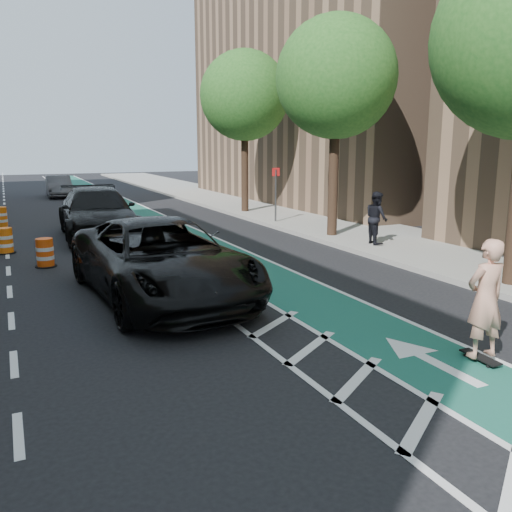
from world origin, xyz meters
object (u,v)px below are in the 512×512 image
suv_far (97,213)px  suv_near (161,260)px  skateboarder (485,299)px  barrel_a (45,253)px

suv_far → suv_near: bearing=-87.8°
suv_near → suv_far: 9.11m
skateboarder → barrel_a: (-5.90, 10.43, -0.68)m
skateboarder → suv_near: bearing=-54.4°
suv_far → barrel_a: suv_far is taller
barrel_a → suv_near: bearing=-64.4°
skateboarder → suv_near: size_ratio=0.30×
suv_near → barrel_a: bearing=112.0°
skateboarder → suv_far: (-3.70, 14.95, -0.14)m
skateboarder → suv_near: (-3.70, 5.85, -0.17)m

